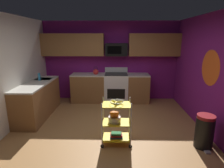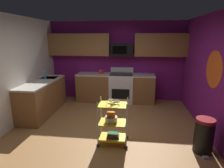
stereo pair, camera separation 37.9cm
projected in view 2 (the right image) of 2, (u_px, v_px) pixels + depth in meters
name	position (u px, v px, depth m)	size (l,w,h in m)	color
floor	(106.00, 132.00, 4.28)	(4.40, 4.80, 0.04)	#A87542
wall_back	(116.00, 61.00, 6.30)	(4.52, 0.06, 2.60)	#751970
wall_left	(8.00, 73.00, 4.21)	(0.06, 4.80, 2.60)	silver
wall_right	(217.00, 78.00, 3.71)	(0.06, 4.80, 2.60)	#751970
wall_flower_decal	(214.00, 69.00, 3.80)	(0.77, 0.77, 0.00)	#E5591E
counter_run	(87.00, 91.00, 5.76)	(3.46, 2.49, 0.92)	brown
oven_range	(121.00, 87.00, 6.16)	(0.76, 0.65, 1.10)	white
upper_cabinets	(115.00, 45.00, 5.98)	(4.40, 0.33, 0.70)	brown
microwave	(122.00, 50.00, 5.97)	(0.70, 0.39, 0.40)	black
rolling_cart	(113.00, 122.00, 3.69)	(0.61, 0.40, 0.91)	silver
fruit_bowl	(113.00, 102.00, 3.59)	(0.27, 0.27, 0.07)	silver
mixing_bowl_large	(111.00, 119.00, 3.68)	(0.25, 0.25, 0.11)	silver
mixing_bowl_small	(111.00, 114.00, 3.67)	(0.18, 0.18, 0.08)	orange
book_stack	(113.00, 135.00, 3.76)	(0.25, 0.19, 0.09)	#1E4C8C
kettle	(101.00, 72.00, 6.11)	(0.21, 0.18, 0.26)	red
dish_soap_bottle	(45.00, 75.00, 5.37)	(0.06, 0.06, 0.20)	#2D8CBF
trash_can	(204.00, 136.00, 3.44)	(0.34, 0.42, 0.66)	black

